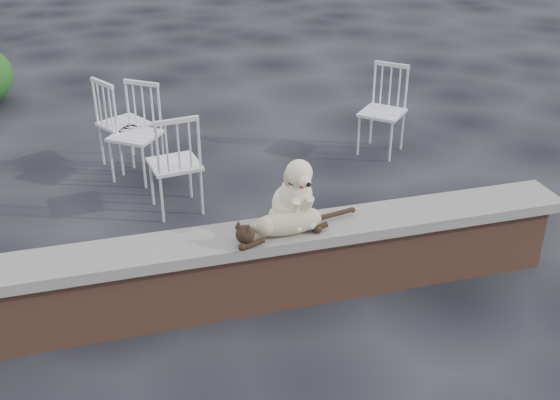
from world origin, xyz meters
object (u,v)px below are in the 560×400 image
object	(u,v)px
chair_b	(135,134)
chair_c	(174,162)
chair_e	(124,122)
cat	(287,222)
dog	(292,188)
chair_d	(382,111)

from	to	relation	value
chair_b	chair_c	bearing A→B (deg)	-33.63
chair_c	chair_e	world-z (taller)	same
cat	chair_e	xyz separation A→B (m)	(-0.90, 2.76, -0.20)
chair_c	cat	bearing A→B (deg)	100.92
dog	chair_c	size ratio (longest dim) A/B	0.56
dog	cat	bearing A→B (deg)	-126.77
cat	chair_c	distance (m)	1.74
dog	chair_e	xyz separation A→B (m)	(-0.98, 2.61, -0.37)
cat	chair_b	bearing A→B (deg)	100.10
chair_e	chair_c	bearing A→B (deg)	168.67
cat	chair_c	size ratio (longest dim) A/B	1.18
cat	chair_d	distance (m)	2.93
chair_c	chair_b	distance (m)	0.82
chair_c	dog	bearing A→B (deg)	105.30
cat	chair_c	bearing A→B (deg)	99.74
dog	chair_b	size ratio (longest dim) A/B	0.56
dog	chair_b	xyz separation A→B (m)	(-0.90, 2.26, -0.37)
chair_b	dog	bearing A→B (deg)	-31.47
dog	cat	distance (m)	0.24
dog	chair_d	world-z (taller)	dog
cat	chair_d	bearing A→B (deg)	44.67
cat	chair_b	distance (m)	2.55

